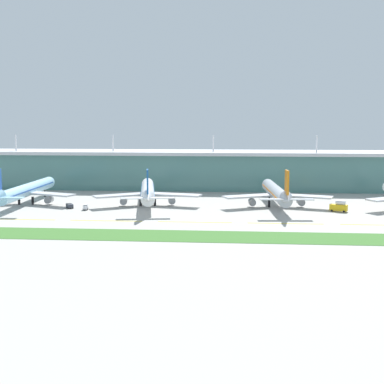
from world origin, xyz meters
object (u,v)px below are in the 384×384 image
at_px(airliner_near_middle, 148,191).
at_px(fuel_truck, 339,206).
at_px(airliner_far_middle, 276,192).
at_px(pushback_tug, 70,206).
at_px(airliner_nearest, 27,190).
at_px(baggage_cart, 86,207).

bearing_deg(airliner_near_middle, fuel_truck, -6.93).
xyz_separation_m(airliner_far_middle, pushback_tug, (-90.61, -11.11, -5.35)).
bearing_deg(airliner_nearest, fuel_truck, -3.91).
bearing_deg(airliner_near_middle, airliner_far_middle, 0.87).
height_order(baggage_cart, fuel_truck, fuel_truck).
relative_size(airliner_far_middle, fuel_truck, 8.46).
relative_size(airliner_near_middle, fuel_truck, 8.57).
relative_size(airliner_far_middle, baggage_cart, 16.75).
bearing_deg(pushback_tug, airliner_far_middle, 6.99).
distance_m(airliner_nearest, airliner_near_middle, 56.09).
relative_size(airliner_nearest, airliner_far_middle, 1.09).
bearing_deg(airliner_far_middle, fuel_truck, -23.26).
xyz_separation_m(airliner_nearest, airliner_far_middle, (113.69, 1.47, -0.01)).
distance_m(airliner_nearest, pushback_tug, 25.59).
xyz_separation_m(airliner_nearest, pushback_tug, (23.09, -9.64, -5.36)).
height_order(baggage_cart, pushback_tug, baggage_cart).
height_order(airliner_near_middle, airliner_far_middle, same).
bearing_deg(airliner_near_middle, baggage_cart, -150.36).
relative_size(airliner_near_middle, baggage_cart, 16.97).
height_order(airliner_far_middle, baggage_cart, airliner_far_middle).
xyz_separation_m(airliner_near_middle, pushback_tug, (-33.00, -10.23, -5.35)).
relative_size(airliner_nearest, baggage_cart, 18.20).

